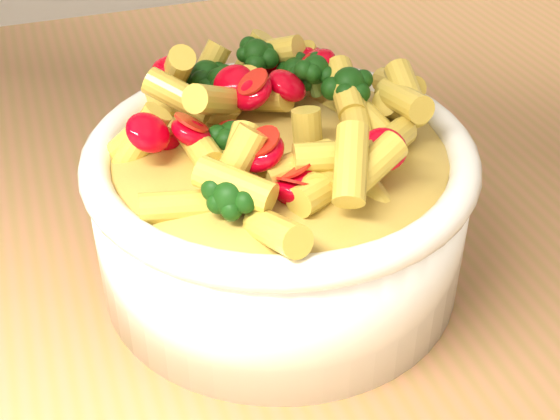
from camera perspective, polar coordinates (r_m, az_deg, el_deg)
name	(u,v)px	position (r m, az deg, el deg)	size (l,w,h in m)	color
table	(239,311)	(0.63, -3.05, -7.42)	(1.20, 0.80, 0.90)	#A76E47
serving_bowl	(280,208)	(0.48, 0.00, 0.12)	(0.23, 0.23, 0.10)	white
pasta_salad	(280,120)	(0.44, 0.00, 6.59)	(0.18, 0.18, 0.04)	gold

